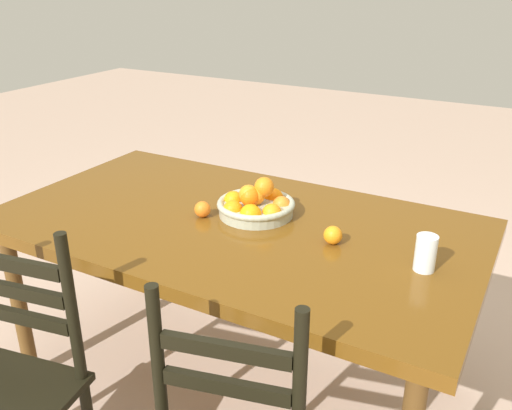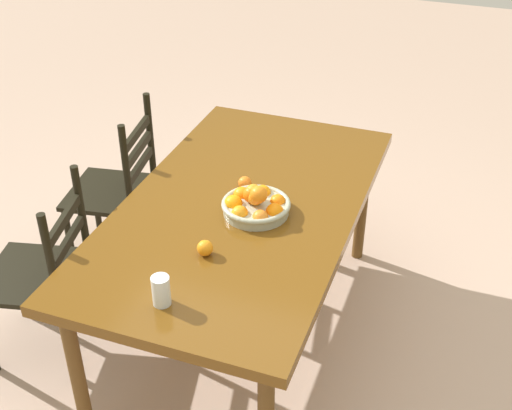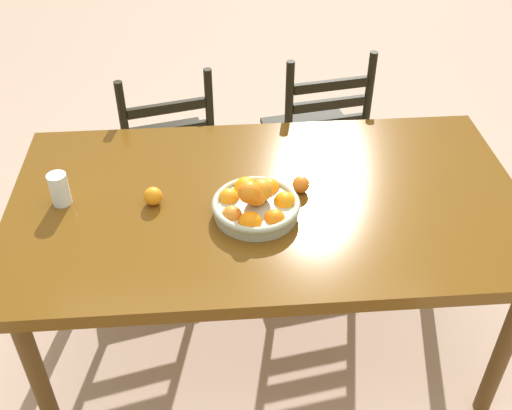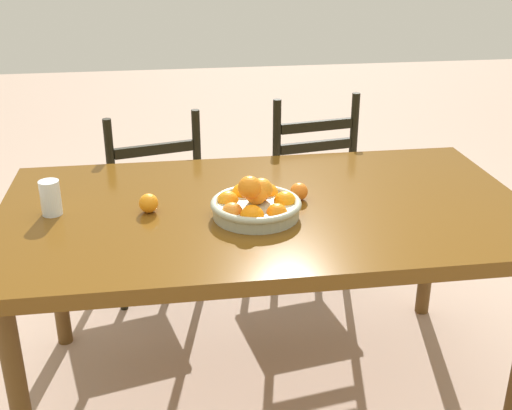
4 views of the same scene
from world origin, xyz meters
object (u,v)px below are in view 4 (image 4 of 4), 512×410
Objects in this scene: chair_by_cabinet at (151,205)px; orange_loose_0 at (299,192)px; orange_loose_1 at (149,203)px; dining_table at (265,222)px; drinking_glass at (51,198)px; chair_near_window at (303,190)px; fruit_bowl at (256,204)px.

chair_by_cabinet is 14.68× the size of orange_loose_0.
dining_table is at bearing -0.52° from orange_loose_1.
dining_table is 15.35× the size of drinking_glass.
orange_loose_0 is at bearing 66.77° from chair_near_window.
chair_near_window is 14.76× the size of orange_loose_1.
chair_near_window is 1.04m from fruit_bowl.
drinking_glass is at bearing 175.24° from orange_loose_1.
fruit_bowl is 2.55× the size of drinking_glass.
chair_near_window is 1.14m from orange_loose_1.
fruit_bowl is 4.64× the size of orange_loose_1.
drinking_glass is (-0.71, 0.03, 0.12)m from dining_table.
orange_loose_1 is 0.55× the size of drinking_glass.
drinking_glass is at bearing 170.33° from fruit_bowl.
orange_loose_0 is 0.53× the size of drinking_glass.
orange_loose_1 is (-0.71, -0.83, 0.33)m from chair_near_window.
chair_near_window is at bearing 69.10° from dining_table.
orange_loose_1 is at bearing 179.48° from dining_table.
fruit_bowl is (-0.36, -0.92, 0.34)m from chair_near_window.
chair_by_cabinet reaches higher than fruit_bowl.
chair_near_window is 1.05× the size of chair_by_cabinet.
chair_by_cabinet is at bearing 124.25° from orange_loose_0.
chair_near_window is at bearing 68.34° from fruit_bowl.
chair_by_cabinet is 14.10× the size of orange_loose_1.
orange_loose_1 is at bearing -4.76° from drinking_glass.
orange_loose_1 is (-0.51, -0.03, 0.00)m from orange_loose_0.
orange_loose_1 is (0.02, -0.80, 0.35)m from chair_by_cabinet.
chair_near_window is 0.73m from chair_by_cabinet.
drinking_glass is at bearing 55.57° from chair_by_cabinet.
chair_by_cabinet is 1.03m from fruit_bowl.
dining_table is at bearing 103.49° from chair_by_cabinet.
dining_table is 27.96× the size of orange_loose_1.
orange_loose_1 is at bearing 77.78° from chair_by_cabinet.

